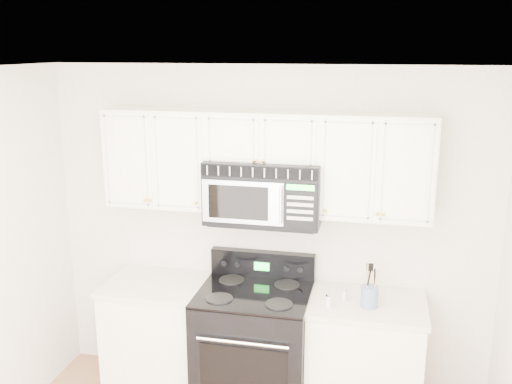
# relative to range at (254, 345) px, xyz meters

# --- Properties ---
(room) EXTENTS (3.51, 3.51, 2.61)m
(room) POSITION_rel_range_xyz_m (0.03, -1.40, 0.82)
(room) COLOR #A56846
(room) RESTS_ON ground
(base_cabinet_left) EXTENTS (0.86, 0.65, 0.92)m
(base_cabinet_left) POSITION_rel_range_xyz_m (-0.77, 0.04, -0.06)
(base_cabinet_left) COLOR white
(base_cabinet_left) RESTS_ON ground
(base_cabinet_right) EXTENTS (0.86, 0.65, 0.92)m
(base_cabinet_right) POSITION_rel_range_xyz_m (0.83, 0.04, -0.06)
(base_cabinet_right) COLOR white
(base_cabinet_right) RESTS_ON ground
(range) EXTENTS (0.84, 0.76, 1.14)m
(range) POSITION_rel_range_xyz_m (0.00, 0.00, 0.00)
(range) COLOR black
(range) RESTS_ON ground
(upper_cabinets) EXTENTS (2.44, 0.37, 0.75)m
(upper_cabinets) POSITION_rel_range_xyz_m (0.03, 0.19, 1.45)
(upper_cabinets) COLOR white
(upper_cabinets) RESTS_ON ground
(microwave) EXTENTS (0.85, 0.48, 0.47)m
(microwave) POSITION_rel_range_xyz_m (0.05, 0.14, 1.20)
(microwave) COLOR black
(microwave) RESTS_ON ground
(utensil_crock) EXTENTS (0.12, 0.12, 0.33)m
(utensil_crock) POSITION_rel_range_xyz_m (0.85, -0.04, 0.52)
(utensil_crock) COLOR slate
(utensil_crock) RESTS_ON base_cabinet_right
(shaker_salt) EXTENTS (0.04, 0.04, 0.11)m
(shaker_salt) POSITION_rel_range_xyz_m (0.57, -0.12, 0.49)
(shaker_salt) COLOR silver
(shaker_salt) RESTS_ON base_cabinet_right
(shaker_pepper) EXTENTS (0.04, 0.04, 0.09)m
(shaker_pepper) POSITION_rel_range_xyz_m (0.67, 0.02, 0.48)
(shaker_pepper) COLOR silver
(shaker_pepper) RESTS_ON base_cabinet_right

